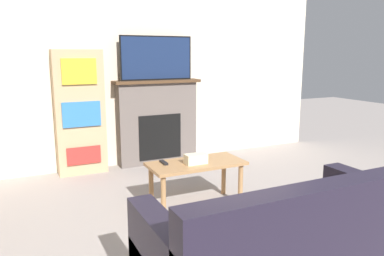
% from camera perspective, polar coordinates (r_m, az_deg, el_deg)
% --- Properties ---
extents(wall_back, '(5.85, 0.06, 2.70)m').
position_cam_1_polar(wall_back, '(5.38, -7.87, 8.93)').
color(wall_back, beige).
rests_on(wall_back, ground_plane).
extents(fireplace, '(1.24, 0.28, 1.20)m').
position_cam_1_polar(fireplace, '(5.39, -5.32, 0.99)').
color(fireplace, '#605651').
rests_on(fireplace, ground_plane).
extents(tv, '(1.03, 0.03, 0.60)m').
position_cam_1_polar(tv, '(5.28, -5.42, 10.56)').
color(tv, black).
rests_on(tv, fireplace).
extents(couch, '(1.81, 0.86, 0.87)m').
position_cam_1_polar(couch, '(2.59, 14.31, -18.23)').
color(couch, black).
rests_on(couch, ground_plane).
extents(coffee_table, '(0.98, 0.46, 0.47)m').
position_cam_1_polar(coffee_table, '(3.86, 0.65, -6.26)').
color(coffee_table, '#A87A4C').
rests_on(coffee_table, ground_plane).
extents(tissue_box, '(0.22, 0.12, 0.10)m').
position_cam_1_polar(tissue_box, '(3.77, 0.58, -4.72)').
color(tissue_box, beige).
rests_on(tissue_box, coffee_table).
extents(remote_control, '(0.04, 0.15, 0.02)m').
position_cam_1_polar(remote_control, '(3.80, -4.33, -5.26)').
color(remote_control, black).
rests_on(remote_control, coffee_table).
extents(bookshelf, '(0.62, 0.29, 1.61)m').
position_cam_1_polar(bookshelf, '(5.06, -16.73, 2.27)').
color(bookshelf, tan).
rests_on(bookshelf, ground_plane).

